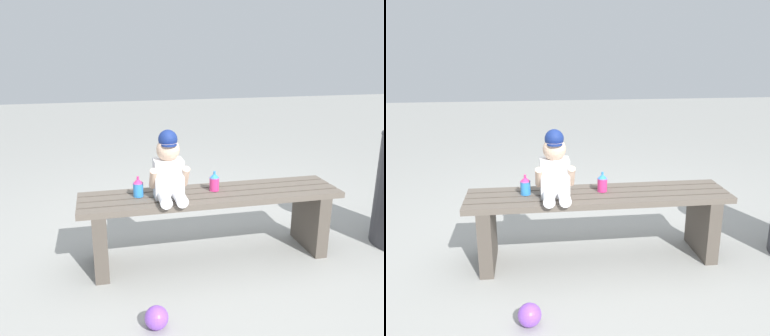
% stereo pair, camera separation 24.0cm
% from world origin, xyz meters
% --- Properties ---
extents(ground_plane, '(16.00, 16.00, 0.00)m').
position_xyz_m(ground_plane, '(0.00, 0.00, 0.00)').
color(ground_plane, '#999993').
extents(park_bench, '(1.60, 0.36, 0.44)m').
position_xyz_m(park_bench, '(0.00, 0.00, 0.30)').
color(park_bench, '#60564C').
rests_on(park_bench, ground_plane).
extents(child_figure, '(0.23, 0.27, 0.40)m').
position_xyz_m(child_figure, '(-0.27, -0.03, 0.61)').
color(child_figure, white).
rests_on(child_figure, park_bench).
extents(sippy_cup_left, '(0.06, 0.06, 0.12)m').
position_xyz_m(sippy_cup_left, '(-0.44, 0.03, 0.49)').
color(sippy_cup_left, '#338CE5').
rests_on(sippy_cup_left, park_bench).
extents(sippy_cup_right, '(0.06, 0.06, 0.12)m').
position_xyz_m(sippy_cup_right, '(0.03, 0.03, 0.49)').
color(sippy_cup_right, '#E5337F').
rests_on(sippy_cup_right, park_bench).
extents(toy_ball, '(0.11, 0.11, 0.11)m').
position_xyz_m(toy_ball, '(-0.44, -0.62, 0.06)').
color(toy_ball, '#8C4CCC').
rests_on(toy_ball, ground_plane).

